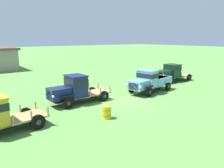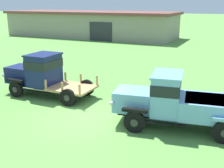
% 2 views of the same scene
% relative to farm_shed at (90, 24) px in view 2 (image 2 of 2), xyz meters
% --- Properties ---
extents(ground_plane, '(240.00, 240.00, 0.00)m').
position_rel_farm_shed_xyz_m(ground_plane, '(14.58, -26.41, -1.82)').
color(ground_plane, '#5B9342').
extents(farm_shed, '(24.96, 8.35, 3.60)m').
position_rel_farm_shed_xyz_m(farm_shed, '(0.00, 0.00, 0.00)').
color(farm_shed, gray).
rests_on(farm_shed, ground).
extents(vintage_truck_second_in_line, '(5.14, 2.11, 2.26)m').
position_rel_farm_shed_xyz_m(vintage_truck_second_in_line, '(10.84, -24.62, -0.64)').
color(vintage_truck_second_in_line, black).
rests_on(vintage_truck_second_in_line, ground).
extents(vintage_truck_midrow_center, '(5.43, 2.82, 2.19)m').
position_rel_farm_shed_xyz_m(vintage_truck_midrow_center, '(18.41, -25.63, -0.73)').
color(vintage_truck_midrow_center, black).
rests_on(vintage_truck_midrow_center, ground).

